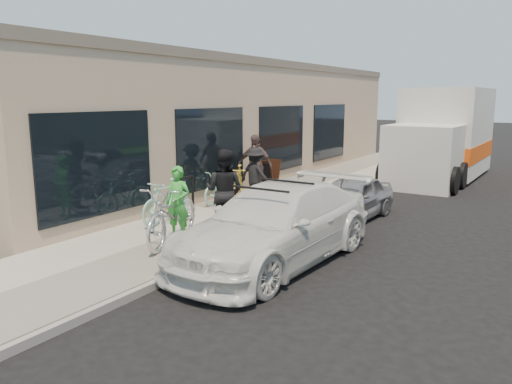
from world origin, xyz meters
The scene contains 17 objects.
ground centered at (0.00, 0.00, 0.00)m, with size 120.00×120.00×0.00m, color black.
sidewalk centered at (-2.00, 3.00, 0.07)m, with size 3.00×34.00×0.15m, color #A6A095.
curb centered at (-0.45, 3.00, 0.07)m, with size 0.12×34.00×0.13m, color gray.
storefront centered at (-5.24, 7.99, 2.12)m, with size 3.60×20.00×4.22m.
bike_rack centered at (-3.01, 2.21, 0.71)m, with size 0.12×0.66×0.93m.
sandwich_board centered at (-2.92, 6.12, 0.63)m, with size 0.63×0.64×0.94m.
sedan_white centered at (0.51, 0.59, 0.71)m, with size 2.30×5.01×1.46m.
sedan_silver centered at (0.47, 4.40, 0.54)m, with size 1.27×3.16×1.08m, color gray.
moving_truck centered at (0.92, 12.41, 1.47)m, with size 2.65×6.81×3.32m.
tandem_bike centered at (-1.56, 0.16, 0.74)m, with size 0.78×2.23×1.17m, color silver.
woman_rider centered at (-1.66, 0.41, 0.90)m, with size 0.54×0.36×1.49m, color green.
man_standing centered at (-1.16, 1.33, 1.04)m, with size 0.87×0.67×1.78m, color black.
cruiser_bike_a centered at (-2.77, 1.31, 0.66)m, with size 0.48×1.69×1.01m, color #8FD6BC.
cruiser_bike_b centered at (-2.95, 3.82, 0.59)m, with size 0.58×1.67×0.87m, color #8FD6BC.
cruiser_bike_c centered at (-2.73, 4.18, 0.64)m, with size 0.46×1.64×0.99m, color gold.
bystander_a centered at (-2.34, 4.43, 0.89)m, with size 0.96×0.55×1.49m, color black.
bystander_b centered at (-2.69, 4.97, 1.05)m, with size 1.06×0.44×1.81m, color brown.
Camera 1 is at (4.89, -7.07, 2.99)m, focal length 35.00 mm.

